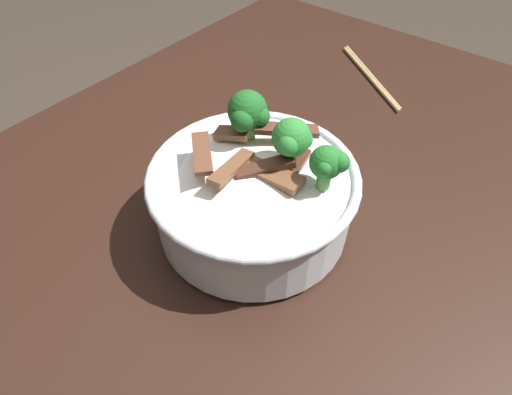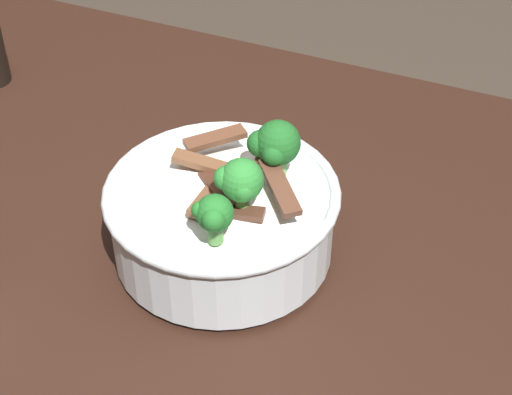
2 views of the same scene
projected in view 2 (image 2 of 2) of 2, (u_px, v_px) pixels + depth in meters
dining_table at (235, 289)px, 1.01m from camera, size 1.29×0.77×0.75m
rice_bowl at (224, 211)px, 0.85m from camera, size 0.25×0.25×0.16m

